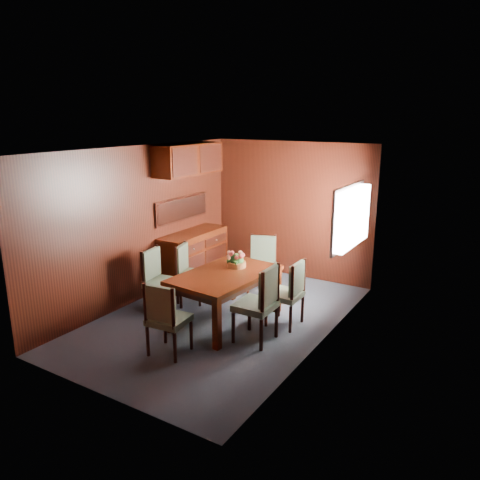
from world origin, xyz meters
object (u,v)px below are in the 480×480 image
Objects in this scene: chair_left_near at (158,277)px; chair_head at (165,315)px; dining_table at (225,280)px; chair_right_near at (261,300)px; sideboard at (194,257)px; flower_centerpiece at (237,258)px.

chair_head is at bearing 36.34° from chair_left_near.
dining_table is 1.56× the size of chair_right_near.
sideboard is at bearing 113.35° from chair_head.
chair_head is (-0.08, -1.19, -0.10)m from dining_table.
dining_table is 1.19m from chair_head.
chair_head is at bearing -92.98° from flower_centerpiece.
chair_left_near is (0.30, -1.26, 0.08)m from sideboard.
chair_left_near is at bearing -164.59° from dining_table.
flower_centerpiece is at bearing -29.31° from sideboard.
chair_left_near is 1.78m from chair_right_near.
chair_left_near is 1.21m from flower_centerpiece.
chair_left_near is 1.39m from chair_head.
chair_left_near reaches higher than chair_head.
chair_right_near is 1.09× the size of chair_head.
dining_table is 0.38m from flower_centerpiece.
sideboard is 1.30m from chair_left_near.
sideboard is 2.47m from chair_right_near.
dining_table is at bearing 67.89° from chair_right_near.
chair_right_near reaches higher than chair_head.
dining_table is 1.08m from chair_left_near.
sideboard is 4.91× the size of flower_centerpiece.
flower_centerpiece reaches higher than chair_head.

